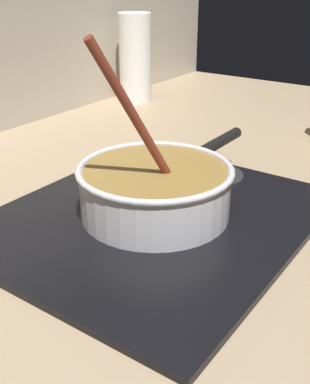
% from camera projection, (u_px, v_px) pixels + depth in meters
% --- Properties ---
extents(ground, '(2.40, 1.60, 0.04)m').
position_uv_depth(ground, '(232.00, 269.00, 0.73)').
color(ground, '#9E8466').
extents(hob_plate, '(0.56, 0.48, 0.01)m').
position_uv_depth(hob_plate, '(155.00, 217.00, 0.83)').
color(hob_plate, black).
rests_on(hob_plate, ground).
extents(burner_ring, '(0.17, 0.17, 0.01)m').
position_uv_depth(burner_ring, '(155.00, 212.00, 0.82)').
color(burner_ring, '#592D0C').
rests_on(burner_ring, hob_plate).
extents(spare_burner, '(0.13, 0.13, 0.01)m').
position_uv_depth(spare_burner, '(212.00, 175.00, 0.97)').
color(spare_burner, '#262628').
rests_on(spare_burner, hob_plate).
extents(cooking_pan, '(0.44, 0.26, 0.31)m').
position_uv_depth(cooking_pan, '(156.00, 189.00, 0.80)').
color(cooking_pan, silver).
rests_on(cooking_pan, hob_plate).
extents(paper_towel_roll, '(0.10, 0.10, 0.27)m').
position_uv_depth(paper_towel_roll, '(135.00, 58.00, 1.52)').
color(paper_towel_roll, white).
rests_on(paper_towel_roll, ground).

